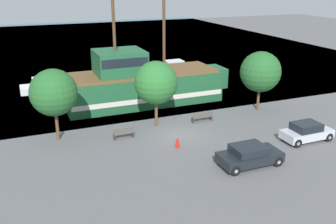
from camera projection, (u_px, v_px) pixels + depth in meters
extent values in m
plane|color=#5B5B5E|center=(177.00, 134.00, 29.73)|extent=(160.00, 160.00, 0.00)
plane|color=#38667F|center=(81.00, 46.00, 68.08)|extent=(80.00, 80.00, 0.00)
cube|color=#1E5633|center=(143.00, 88.00, 36.87)|extent=(15.03, 5.09, 2.88)
cube|color=silver|center=(143.00, 92.00, 37.01)|extent=(14.73, 5.17, 0.45)
cube|color=#1E5633|center=(216.00, 76.00, 39.59)|extent=(1.40, 2.80, 2.02)
cube|color=brown|center=(143.00, 73.00, 36.34)|extent=(14.43, 4.68, 0.25)
cube|color=#1E5633|center=(119.00, 62.00, 35.12)|extent=(4.51, 4.07, 2.22)
cube|color=black|center=(119.00, 59.00, 35.01)|extent=(4.28, 4.13, 0.80)
cylinder|color=#4C331E|center=(164.00, 24.00, 35.60)|extent=(0.28, 0.28, 8.83)
cylinder|color=#4C331E|center=(114.00, 34.00, 34.09)|extent=(0.28, 0.28, 7.50)
cube|color=navy|center=(177.00, 69.00, 49.13)|extent=(5.66, 2.13, 0.72)
cube|color=silver|center=(174.00, 64.00, 48.71)|extent=(2.27, 1.66, 0.85)
cube|color=black|center=(179.00, 63.00, 48.95)|extent=(0.12, 1.49, 0.68)
cube|color=silver|center=(49.00, 88.00, 40.99)|extent=(5.86, 2.12, 0.73)
cube|color=silver|center=(44.00, 81.00, 40.58)|extent=(2.35, 1.66, 0.80)
cube|color=black|center=(50.00, 81.00, 40.83)|extent=(0.12, 1.49, 0.64)
cube|color=black|center=(250.00, 157.00, 24.68)|extent=(4.20, 1.94, 0.64)
cube|color=black|center=(249.00, 149.00, 24.44)|extent=(2.18, 1.74, 0.51)
cylinder|color=black|center=(278.00, 162.00, 24.57)|extent=(0.67, 0.22, 0.67)
cylinder|color=gray|center=(278.00, 162.00, 24.57)|extent=(0.26, 0.25, 0.26)
cylinder|color=black|center=(262.00, 151.00, 26.10)|extent=(0.67, 0.22, 0.67)
cylinder|color=gray|center=(262.00, 151.00, 26.10)|extent=(0.26, 0.25, 0.26)
cylinder|color=black|center=(235.00, 171.00, 23.41)|extent=(0.67, 0.22, 0.67)
cylinder|color=gray|center=(235.00, 171.00, 23.41)|extent=(0.26, 0.25, 0.26)
cylinder|color=black|center=(221.00, 159.00, 24.95)|extent=(0.67, 0.22, 0.67)
cylinder|color=gray|center=(221.00, 159.00, 24.95)|extent=(0.26, 0.25, 0.26)
cube|color=#B7BCC6|center=(307.00, 134.00, 28.41)|extent=(3.89, 1.72, 0.62)
cube|color=black|center=(306.00, 127.00, 28.16)|extent=(2.03, 1.54, 0.57)
cylinder|color=black|center=(329.00, 137.00, 28.34)|extent=(0.67, 0.22, 0.67)
cylinder|color=gray|center=(329.00, 137.00, 28.34)|extent=(0.25, 0.25, 0.25)
cylinder|color=black|center=(314.00, 130.00, 29.68)|extent=(0.67, 0.22, 0.67)
cylinder|color=gray|center=(314.00, 130.00, 29.68)|extent=(0.25, 0.25, 0.25)
cylinder|color=black|center=(297.00, 143.00, 27.29)|extent=(0.67, 0.22, 0.67)
cylinder|color=gray|center=(297.00, 143.00, 27.29)|extent=(0.25, 0.25, 0.25)
cylinder|color=black|center=(284.00, 136.00, 28.63)|extent=(0.67, 0.22, 0.67)
cylinder|color=gray|center=(284.00, 136.00, 28.63)|extent=(0.25, 0.25, 0.25)
cylinder|color=red|center=(177.00, 145.00, 27.21)|extent=(0.22, 0.22, 0.56)
sphere|color=red|center=(178.00, 140.00, 27.09)|extent=(0.25, 0.25, 0.25)
cylinder|color=red|center=(175.00, 145.00, 27.15)|extent=(0.10, 0.09, 0.09)
cylinder|color=red|center=(180.00, 144.00, 27.26)|extent=(0.10, 0.09, 0.09)
cube|color=#4C4742|center=(123.00, 133.00, 28.86)|extent=(1.58, 0.45, 0.05)
cube|color=#4C4742|center=(124.00, 131.00, 28.61)|extent=(1.58, 0.06, 0.40)
cube|color=#2D2D2D|center=(114.00, 137.00, 28.68)|extent=(0.12, 0.36, 0.40)
cube|color=#2D2D2D|center=(133.00, 134.00, 29.19)|extent=(0.12, 0.36, 0.40)
cube|color=#4C4742|center=(202.00, 117.00, 32.24)|extent=(1.87, 0.45, 0.05)
cube|color=#4C4742|center=(203.00, 115.00, 31.99)|extent=(1.87, 0.06, 0.40)
cube|color=#2D2D2D|center=(193.00, 121.00, 32.01)|extent=(0.12, 0.36, 0.40)
cube|color=#2D2D2D|center=(211.00, 118.00, 32.62)|extent=(0.12, 0.36, 0.40)
cylinder|color=brown|center=(57.00, 126.00, 28.44)|extent=(0.24, 0.24, 2.25)
sphere|color=#235B28|center=(54.00, 93.00, 27.55)|extent=(3.52, 3.52, 3.52)
cylinder|color=brown|center=(156.00, 113.00, 31.02)|extent=(0.24, 0.24, 2.25)
sphere|color=#286B2D|center=(156.00, 83.00, 30.13)|extent=(3.52, 3.52, 3.52)
cylinder|color=brown|center=(258.00, 99.00, 34.90)|extent=(0.24, 0.24, 2.08)
sphere|color=#235B28|center=(261.00, 72.00, 34.02)|extent=(3.71, 3.71, 3.71)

